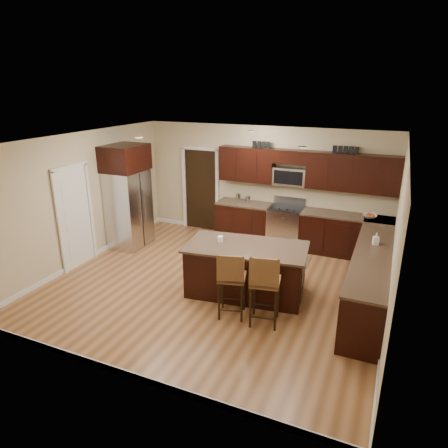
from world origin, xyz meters
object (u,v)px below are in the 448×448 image
at_px(stool_mid, 231,278).
at_px(stool_right, 265,282).
at_px(range, 285,226).
at_px(refrigerator, 128,196).
at_px(island, 246,271).

height_order(stool_mid, stool_right, stool_right).
relative_size(range, refrigerator, 0.47).
bearing_deg(island, refrigerator, 154.75).
relative_size(stool_mid, stool_right, 0.95).
relative_size(range, stool_mid, 0.98).
height_order(range, stool_right, stool_right).
xyz_separation_m(range, island, (-0.04, -2.50, -0.04)).
bearing_deg(stool_mid, refrigerator, 135.73).
bearing_deg(stool_right, range, 88.88).
height_order(stool_mid, refrigerator, refrigerator).
xyz_separation_m(range, refrigerator, (-3.30, -1.45, 0.74)).
relative_size(island, refrigerator, 0.95).
relative_size(stool_mid, refrigerator, 0.48).
bearing_deg(refrigerator, stool_mid, -29.61).
bearing_deg(stool_mid, stool_right, -15.14).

